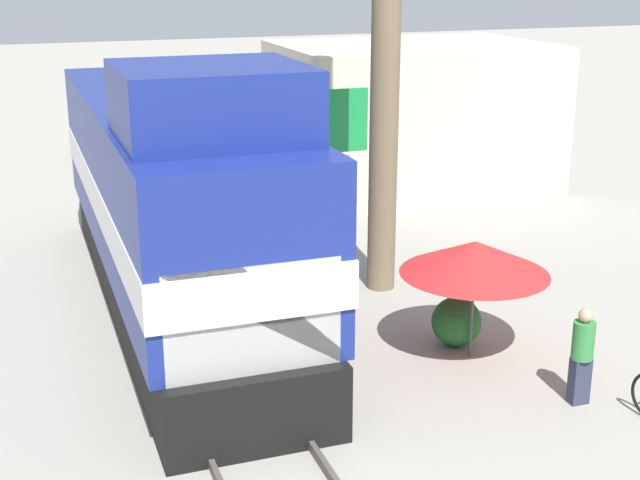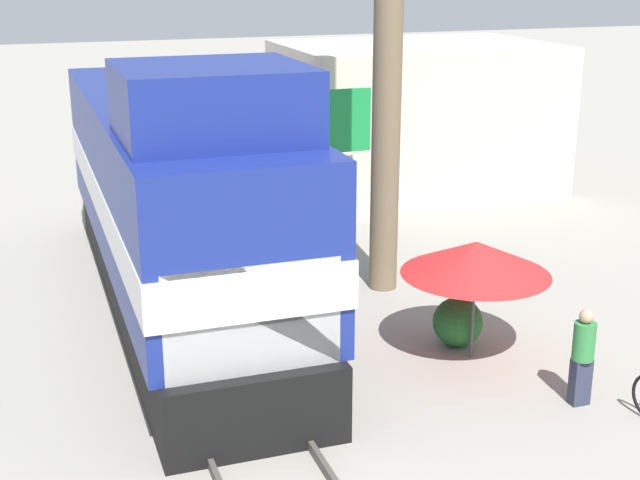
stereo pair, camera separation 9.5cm
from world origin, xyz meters
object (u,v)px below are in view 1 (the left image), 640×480
at_px(vendor_umbrella, 475,257).
at_px(billboard_sign, 333,131).
at_px(locomotive, 177,203).
at_px(person_bystander, 582,353).
at_px(utility_pole, 387,6).

bearing_deg(vendor_umbrella, billboard_sign, 89.24).
bearing_deg(locomotive, billboard_sign, 38.58).
height_order(locomotive, vendor_umbrella, locomotive).
bearing_deg(locomotive, vendor_umbrella, -40.23).
xyz_separation_m(locomotive, billboard_sign, (4.42, 3.53, 0.46)).
xyz_separation_m(locomotive, person_bystander, (5.09, -5.73, -1.35)).
bearing_deg(person_bystander, vendor_umbrella, 110.30).
bearing_deg(billboard_sign, person_bystander, -85.86).
xyz_separation_m(utility_pole, billboard_sign, (0.23, 3.55, -3.07)).
bearing_deg(billboard_sign, vendor_umbrella, -90.76).
relative_size(utility_pole, billboard_sign, 3.13).
distance_m(billboard_sign, person_bystander, 9.45).
distance_m(locomotive, utility_pole, 5.48).
relative_size(locomotive, vendor_umbrella, 4.74).
height_order(utility_pole, vendor_umbrella, utility_pole).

